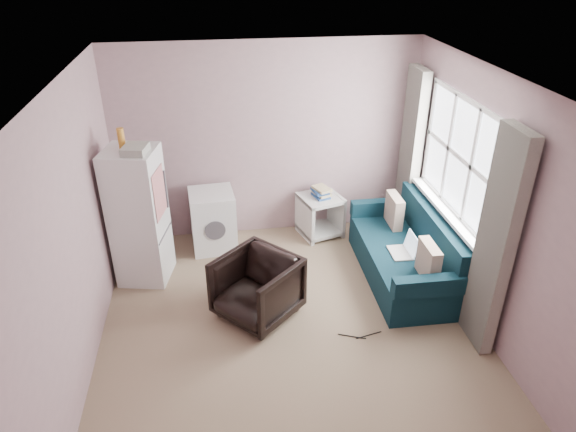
% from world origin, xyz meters
% --- Properties ---
extents(room, '(3.84, 4.24, 2.54)m').
position_xyz_m(room, '(0.02, 0.01, 1.25)').
color(room, '#887159').
rests_on(room, ground).
extents(armchair, '(1.00, 1.00, 0.75)m').
position_xyz_m(armchair, '(-0.32, 0.31, 0.38)').
color(armchair, black).
rests_on(armchair, ground).
extents(fridge, '(0.64, 0.64, 1.80)m').
position_xyz_m(fridge, '(-1.53, 1.21, 0.80)').
color(fridge, silver).
rests_on(fridge, ground).
extents(washing_machine, '(0.58, 0.58, 0.76)m').
position_xyz_m(washing_machine, '(-0.74, 1.75, 0.40)').
color(washing_machine, silver).
rests_on(washing_machine, ground).
extents(side_table, '(0.62, 0.62, 0.69)m').
position_xyz_m(side_table, '(0.67, 1.87, 0.32)').
color(side_table, beige).
rests_on(side_table, ground).
extents(sofa, '(0.85, 1.83, 0.81)m').
position_xyz_m(sofa, '(1.47, 0.75, 0.30)').
color(sofa, '#0B2833').
rests_on(sofa, ground).
extents(window_dressing, '(0.17, 2.62, 2.18)m').
position_xyz_m(window_dressing, '(1.78, 0.70, 1.11)').
color(window_dressing, white).
rests_on(window_dressing, ground).
extents(floor_cables, '(0.45, 0.12, 0.01)m').
position_xyz_m(floor_cables, '(0.67, -0.18, 0.01)').
color(floor_cables, black).
rests_on(floor_cables, ground).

